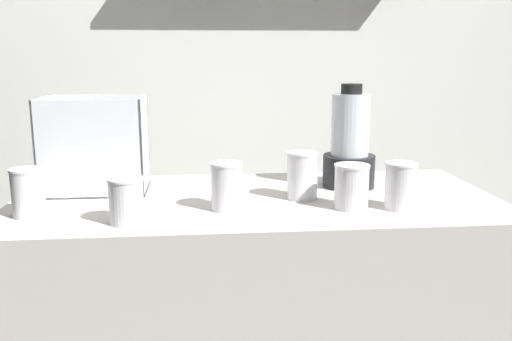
# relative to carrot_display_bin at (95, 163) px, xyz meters

# --- Properties ---
(counter) EXTENTS (1.40, 0.64, 0.90)m
(counter) POSITION_rel_carrot_display_bin_xyz_m (0.48, -0.13, -0.54)
(counter) COLOR beige
(counter) RESTS_ON ground_plane
(back_wall_unit) EXTENTS (2.60, 0.24, 2.50)m
(back_wall_unit) POSITION_rel_carrot_display_bin_xyz_m (0.48, 0.64, 0.28)
(back_wall_unit) COLOR silver
(back_wall_unit) RESTS_ON ground_plane
(carrot_display_bin) EXTENTS (0.30, 0.21, 0.28)m
(carrot_display_bin) POSITION_rel_carrot_display_bin_xyz_m (0.00, 0.00, 0.00)
(carrot_display_bin) COLOR white
(carrot_display_bin) RESTS_ON counter
(blender_pitcher) EXTENTS (0.16, 0.16, 0.32)m
(blender_pitcher) POSITION_rel_carrot_display_bin_xyz_m (0.78, -0.02, 0.04)
(blender_pitcher) COLOR black
(blender_pitcher) RESTS_ON counter
(juice_cup_beet_far_left) EXTENTS (0.08, 0.08, 0.13)m
(juice_cup_beet_far_left) POSITION_rel_carrot_display_bin_xyz_m (-0.12, -0.26, -0.03)
(juice_cup_beet_far_left) COLOR white
(juice_cup_beet_far_left) RESTS_ON counter
(juice_cup_pomegranate_left) EXTENTS (0.09, 0.09, 0.11)m
(juice_cup_pomegranate_left) POSITION_rel_carrot_display_bin_xyz_m (0.14, -0.34, -0.04)
(juice_cup_pomegranate_left) COLOR white
(juice_cup_pomegranate_left) RESTS_ON counter
(juice_cup_mango_middle) EXTENTS (0.09, 0.09, 0.13)m
(juice_cup_mango_middle) POSITION_rel_carrot_display_bin_xyz_m (0.39, -0.25, -0.03)
(juice_cup_mango_middle) COLOR white
(juice_cup_mango_middle) RESTS_ON counter
(juice_cup_pomegranate_right) EXTENTS (0.09, 0.09, 0.14)m
(juice_cup_pomegranate_right) POSITION_rel_carrot_display_bin_xyz_m (0.61, -0.15, -0.03)
(juice_cup_pomegranate_right) COLOR white
(juice_cup_pomegranate_right) RESTS_ON counter
(juice_cup_pomegranate_far_right) EXTENTS (0.10, 0.10, 0.12)m
(juice_cup_pomegranate_far_right) POSITION_rel_carrot_display_bin_xyz_m (0.72, -0.27, -0.03)
(juice_cup_pomegranate_far_right) COLOR white
(juice_cup_pomegranate_far_right) RESTS_ON counter
(juice_cup_carrot_rightmost) EXTENTS (0.09, 0.09, 0.13)m
(juice_cup_carrot_rightmost) POSITION_rel_carrot_display_bin_xyz_m (0.85, -0.29, -0.03)
(juice_cup_carrot_rightmost) COLOR white
(juice_cup_carrot_rightmost) RESTS_ON counter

